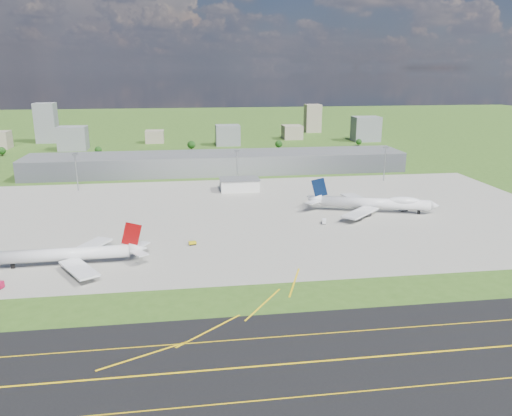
{
  "coord_description": "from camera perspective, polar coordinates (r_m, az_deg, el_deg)",
  "views": [
    {
      "loc": [
        -25.25,
        -232.28,
        81.37
      ],
      "look_at": [
        10.62,
        22.54,
        9.0
      ],
      "focal_mm": 35.0,
      "sensor_mm": 36.0,
      "label": 1
    }
  ],
  "objects": [
    {
      "name": "bldg_tall_w",
      "position": [
        615.04,
        -22.84,
        8.96
      ],
      "size": [
        22.0,
        20.0,
        44.0
      ],
      "primitive_type": "cube",
      "color": "slate",
      "rests_on": "ground"
    },
    {
      "name": "bldg_cw",
      "position": [
        578.14,
        -11.5,
        8.01
      ],
      "size": [
        20.0,
        18.0,
        14.0
      ],
      "primitive_type": "cube",
      "color": "gray",
      "rests_on": "ground"
    },
    {
      "name": "airliner_blue_quad",
      "position": [
        298.45,
        13.44,
        0.53
      ],
      "size": [
        73.37,
        56.3,
        19.61
      ],
      "rotation": [
        0.0,
        0.0,
        -0.3
      ],
      "color": "silver",
      "rests_on": "ground"
    },
    {
      "name": "tree_e",
      "position": [
        521.69,
        2.62,
        7.33
      ],
      "size": [
        7.65,
        7.65,
        9.35
      ],
      "color": "#382314",
      "rests_on": "ground"
    },
    {
      "name": "taxiway",
      "position": [
        149.02,
        3.21,
        -17.4
      ],
      "size": [
        1400.0,
        60.0,
        0.06
      ],
      "primitive_type": "cube",
      "color": "black",
      "rests_on": "ground"
    },
    {
      "name": "mast_west",
      "position": [
        360.89,
        -19.9,
        4.61
      ],
      "size": [
        3.5,
        2.0,
        25.9
      ],
      "color": "gray",
      "rests_on": "ground"
    },
    {
      "name": "bldg_ce",
      "position": [
        600.1,
        4.14,
        8.64
      ],
      "size": [
        22.0,
        24.0,
        16.0
      ],
      "primitive_type": "cube",
      "color": "gray",
      "rests_on": "ground"
    },
    {
      "name": "terminal",
      "position": [
        404.88,
        -4.32,
        5.15
      ],
      "size": [
        300.0,
        42.0,
        15.0
      ],
      "primitive_type": "cube",
      "color": "slate",
      "rests_on": "ground"
    },
    {
      "name": "bldg_w",
      "position": [
        548.91,
        -20.19,
        7.49
      ],
      "size": [
        28.0,
        22.0,
        24.0
      ],
      "primitive_type": "cube",
      "color": "slate",
      "rests_on": "ground"
    },
    {
      "name": "tree_w",
      "position": [
        510.22,
        -17.59,
        6.35
      ],
      "size": [
        6.75,
        6.75,
        8.25
      ],
      "color": "#382314",
      "rests_on": "ground"
    },
    {
      "name": "mast_east",
      "position": [
        381.78,
        14.55,
        5.61
      ],
      "size": [
        3.5,
        2.0,
        25.9
      ],
      "color": "gray",
      "rests_on": "ground"
    },
    {
      "name": "tree_far_e",
      "position": [
        554.8,
        11.68,
        7.43
      ],
      "size": [
        6.3,
        6.3,
        7.7
      ],
      "color": "#382314",
      "rests_on": "ground"
    },
    {
      "name": "van_white_far",
      "position": [
        306.27,
        16.53,
        -0.12
      ],
      "size": [
        5.2,
        2.95,
        2.55
      ],
      "rotation": [
        0.0,
        0.0,
        0.13
      ],
      "color": "silver",
      "rests_on": "ground"
    },
    {
      "name": "ops_building",
      "position": [
        342.98,
        -1.91,
        2.66
      ],
      "size": [
        26.0,
        16.0,
        8.0
      ],
      "primitive_type": "cube",
      "color": "silver",
      "rests_on": "ground"
    },
    {
      "name": "bldg_e",
      "position": [
        593.02,
        12.44,
        8.82
      ],
      "size": [
        30.0,
        22.0,
        28.0
      ],
      "primitive_type": "cube",
      "color": "slate",
      "rests_on": "ground"
    },
    {
      "name": "tree_c",
      "position": [
        517.84,
        -7.4,
        7.19
      ],
      "size": [
        8.1,
        8.1,
        9.9
      ],
      "color": "#382314",
      "rests_on": "ground"
    },
    {
      "name": "bldg_tall_e",
      "position": [
        666.22,
        6.49,
        10.15
      ],
      "size": [
        20.0,
        18.0,
        36.0
      ],
      "primitive_type": "cube",
      "color": "gray",
      "rests_on": "ground"
    },
    {
      "name": "bldg_c",
      "position": [
        548.7,
        -3.25,
        8.31
      ],
      "size": [
        26.0,
        20.0,
        22.0
      ],
      "primitive_type": "cube",
      "color": "slate",
      "rests_on": "ground"
    },
    {
      "name": "van_white_near",
      "position": [
        272.56,
        7.81,
        -1.55
      ],
      "size": [
        3.27,
        5.03,
        2.39
      ],
      "rotation": [
        0.0,
        0.0,
        1.28
      ],
      "color": "white",
      "rests_on": "ground"
    },
    {
      "name": "apron",
      "position": [
        286.34,
        -0.61,
        -0.79
      ],
      "size": [
        360.0,
        190.0,
        0.08
      ],
      "primitive_type": "cube",
      "color": "#9C9B8E",
      "rests_on": "ground"
    },
    {
      "name": "tree_far_w",
      "position": [
        537.24,
        -27.05,
        5.85
      ],
      "size": [
        7.2,
        7.2,
        8.8
      ],
      "color": "#382314",
      "rests_on": "ground"
    },
    {
      "name": "tug_yellow",
      "position": [
        239.85,
        -7.27,
        -4.02
      ],
      "size": [
        3.87,
        2.7,
        1.76
      ],
      "rotation": [
        0.0,
        0.0,
        0.21
      ],
      "color": "gold",
      "rests_on": "ground"
    },
    {
      "name": "airliner_red_twin",
      "position": [
        227.27,
        -20.39,
        -5.01
      ],
      "size": [
        65.73,
        51.31,
        18.06
      ],
      "rotation": [
        0.0,
        0.0,
        3.17
      ],
      "color": "silver",
      "rests_on": "ground"
    },
    {
      "name": "ground",
      "position": [
        391.66,
        -4.15,
        3.68
      ],
      "size": [
        1400.0,
        1400.0,
        0.0
      ],
      "primitive_type": "plane",
      "color": "#36591B",
      "rests_on": "ground"
    },
    {
      "name": "mast_center",
      "position": [
        354.82,
        -2.19,
        5.36
      ],
      "size": [
        3.5,
        2.0,
        25.9
      ],
      "color": "gray",
      "rests_on": "ground"
    }
  ]
}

